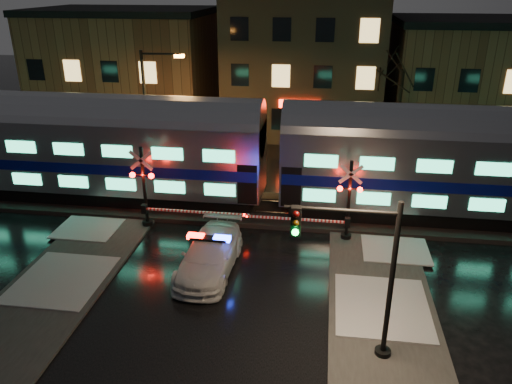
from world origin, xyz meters
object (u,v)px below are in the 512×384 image
at_px(crossing_signal_right, 340,209).
at_px(crossing_signal_left, 151,196).
at_px(traffic_light, 363,278).
at_px(police_car, 210,255).
at_px(streetlight, 150,107).

height_order(crossing_signal_right, crossing_signal_left, crossing_signal_left).
xyz_separation_m(crossing_signal_left, traffic_light, (9.74, -8.01, 1.25)).
distance_m(crossing_signal_left, traffic_light, 12.67).
relative_size(police_car, crossing_signal_left, 0.89).
xyz_separation_m(police_car, traffic_light, (6.01, -4.47, 2.23)).
bearing_deg(crossing_signal_left, police_car, -43.49).
distance_m(traffic_light, streetlight, 18.97).
height_order(crossing_signal_left, traffic_light, traffic_light).
relative_size(crossing_signal_right, streetlight, 0.72).
bearing_deg(traffic_light, crossing_signal_right, 87.31).
bearing_deg(police_car, crossing_signal_left, 138.34).
xyz_separation_m(crossing_signal_right, traffic_light, (0.50, -8.00, 1.34)).
bearing_deg(crossing_signal_right, traffic_light, -86.44).
xyz_separation_m(crossing_signal_left, streetlight, (-2.16, 6.69, 2.79)).
bearing_deg(streetlight, crossing_signal_left, -72.15).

